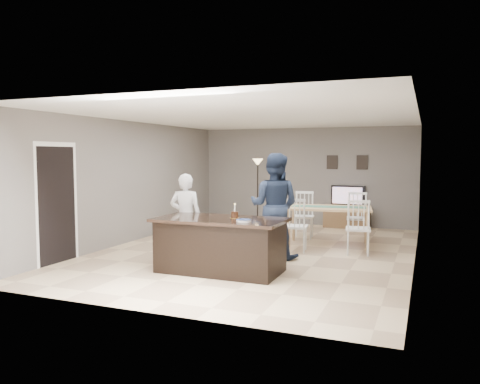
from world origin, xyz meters
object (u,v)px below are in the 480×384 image
at_px(man, 274,206).
at_px(tv_console, 347,217).
at_px(dining_table, 328,214).
at_px(floor_lamp, 258,174).
at_px(woman, 186,217).
at_px(kitchen_island, 220,245).
at_px(television, 348,196).
at_px(birthday_cake, 235,215).
at_px(plate_stack, 244,221).

bearing_deg(man, tv_console, -100.64).
bearing_deg(dining_table, floor_lamp, 134.26).
xyz_separation_m(woman, dining_table, (2.17, 2.40, -0.11)).
bearing_deg(man, kitchen_island, 68.13).
height_order(kitchen_island, woman, woman).
bearing_deg(tv_console, kitchen_island, -102.16).
bearing_deg(man, woman, 27.47).
bearing_deg(television, kitchen_island, 77.99).
relative_size(kitchen_island, dining_table, 0.96).
height_order(man, dining_table, man).
xyz_separation_m(kitchen_island, floor_lamp, (-1.01, 4.65, 0.98)).
height_order(woman, birthday_cake, woman).
bearing_deg(floor_lamp, tv_console, 22.68).
xyz_separation_m(television, floor_lamp, (-2.21, -0.99, 0.57)).
xyz_separation_m(man, floor_lamp, (-1.51, 3.30, 0.44)).
bearing_deg(tv_console, floor_lamp, -157.32).
relative_size(kitchen_island, woman, 1.33).
relative_size(television, dining_table, 0.41).
relative_size(dining_table, floor_lamp, 1.21).
bearing_deg(television, woman, 67.10).
bearing_deg(man, birthday_cake, 75.69).
distance_m(television, woman, 5.53).
distance_m(kitchen_island, television, 5.78).
height_order(man, floor_lamp, man).
height_order(man, plate_stack, man).
relative_size(tv_console, man, 0.61).
bearing_deg(woman, kitchen_island, 136.08).
bearing_deg(floor_lamp, dining_table, -37.38).
relative_size(birthday_cake, plate_stack, 1.02).
xyz_separation_m(kitchen_island, plate_stack, (0.51, -0.24, 0.46)).
relative_size(tv_console, television, 1.31).
bearing_deg(birthday_cake, man, 76.99).
relative_size(tv_console, dining_table, 0.54).
xyz_separation_m(kitchen_island, television, (1.20, 5.64, 0.41)).
relative_size(television, birthday_cake, 3.67).
xyz_separation_m(woman, plate_stack, (1.46, -0.79, 0.11)).
height_order(man, birthday_cake, man).
height_order(plate_stack, floor_lamp, floor_lamp).
distance_m(kitchen_island, floor_lamp, 4.86).
relative_size(woman, birthday_cake, 6.47).
height_order(plate_stack, dining_table, dining_table).
bearing_deg(kitchen_island, man, 69.43).
relative_size(woman, dining_table, 0.72).
xyz_separation_m(television, man, (-0.69, -4.29, 0.13)).
relative_size(kitchen_island, floor_lamp, 1.16).
bearing_deg(kitchen_island, floor_lamp, 102.23).
xyz_separation_m(birthday_cake, plate_stack, (0.29, -0.34, -0.04)).
xyz_separation_m(birthday_cake, dining_table, (1.00, 2.85, -0.27)).
bearing_deg(floor_lamp, woman, -89.20).
distance_m(television, dining_table, 2.70).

